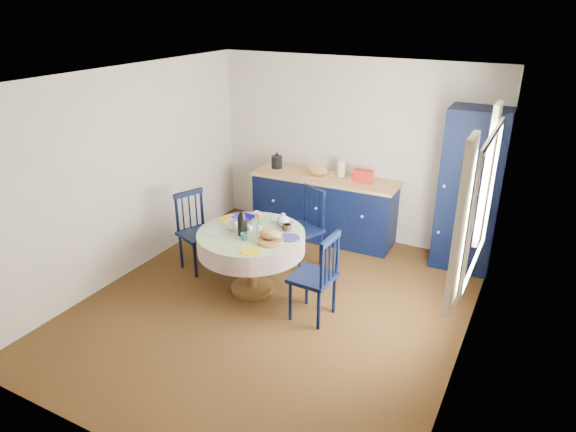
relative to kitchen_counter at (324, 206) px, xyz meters
name	(u,v)px	position (x,y,z in m)	size (l,w,h in m)	color
floor	(273,307)	(0.26, -1.96, -0.47)	(4.50, 4.50, 0.00)	black
ceiling	(270,78)	(0.26, -1.96, 2.03)	(4.50, 4.50, 0.00)	white
wall_back	(352,150)	(0.26, 0.29, 0.78)	(4.00, 0.02, 2.50)	beige
wall_left	(126,174)	(-1.74, -1.96, 0.78)	(0.02, 4.50, 2.50)	beige
wall_right	(474,243)	(2.26, -1.96, 0.78)	(0.02, 4.50, 2.50)	beige
window	(479,201)	(2.22, -1.66, 1.05)	(0.10, 1.74, 1.45)	white
kitchen_counter	(324,206)	(0.00, 0.00, 0.00)	(2.07, 0.70, 1.16)	black
pantry_cabinet	(471,191)	(1.92, 0.04, 0.54)	(0.72, 0.53, 2.03)	black
dining_table	(252,242)	(-0.13, -1.74, 0.15)	(1.23, 1.23, 1.02)	brown
chair_left	(197,231)	(-1.04, -1.57, 0.03)	(0.55, 0.57, 0.99)	black
chair_far	(304,227)	(0.10, -0.86, 0.04)	(0.59, 0.58, 1.01)	black
chair_right	(317,276)	(0.76, -1.91, 0.03)	(0.45, 0.47, 1.00)	black
mug_a	(232,225)	(-0.37, -1.77, 0.32)	(0.14, 0.14, 0.11)	silver
mug_b	(244,237)	(-0.10, -1.95, 0.31)	(0.09, 0.09, 0.08)	#2F6B6E
mug_c	(287,228)	(0.20, -1.52, 0.31)	(0.11, 0.11, 0.09)	black
mug_d	(257,215)	(-0.29, -1.36, 0.31)	(0.09, 0.09, 0.08)	silver
cobalt_bowl	(243,219)	(-0.38, -1.52, 0.30)	(0.25, 0.25, 0.06)	#0F0473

